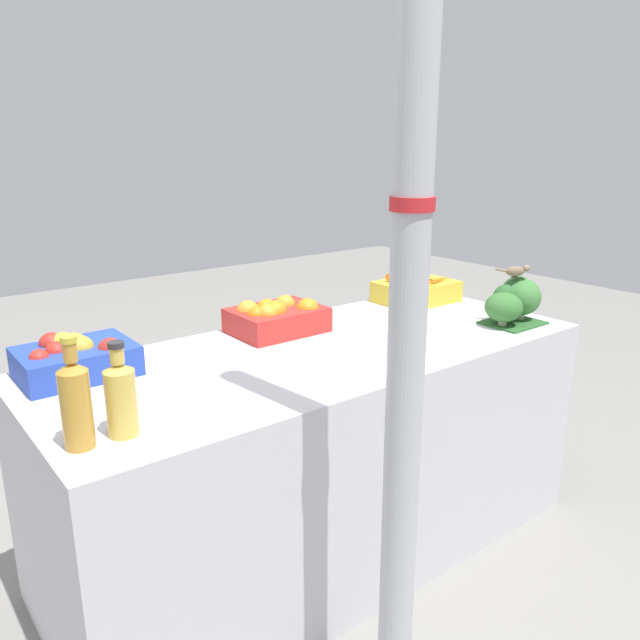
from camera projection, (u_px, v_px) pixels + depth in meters
ground_plane at (320, 545)px, 2.36m from camera, size 10.00×10.00×0.00m
market_table at (320, 451)px, 2.26m from camera, size 1.93×0.80×0.79m
support_pole at (411, 242)px, 1.32m from camera, size 0.10×0.10×2.54m
apple_crate at (75, 358)px, 1.88m from camera, size 0.33×0.25×0.13m
orange_crate at (275, 317)px, 2.31m from camera, size 0.33×0.25×0.13m
carrot_crate at (416, 290)px, 2.75m from camera, size 0.33×0.25×0.13m
broccoli_pile at (514, 300)px, 2.42m from camera, size 0.27×0.18×0.18m
juice_bottle_amber at (76, 402)px, 1.42m from camera, size 0.07×0.07×0.27m
juice_bottle_golden at (121, 397)px, 1.49m from camera, size 0.07×0.07×0.24m
sparrow_bird at (516, 271)px, 2.40m from camera, size 0.11×0.09×0.05m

